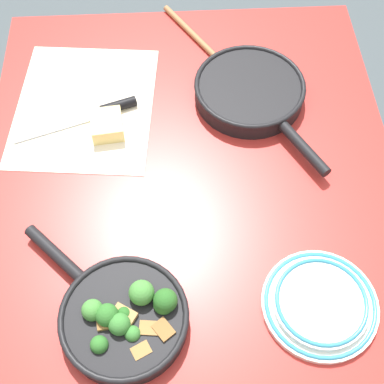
{
  "coord_description": "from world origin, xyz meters",
  "views": [
    {
      "loc": [
        0.59,
        -0.03,
        1.69
      ],
      "look_at": [
        0.0,
        0.0,
        0.75
      ],
      "focal_mm": 50.0,
      "sensor_mm": 36.0,
      "label": 1
    }
  ],
  "objects_px": {
    "grater_knife": "(93,114)",
    "cheese_block": "(107,125)",
    "skillet_eggs": "(250,91)",
    "dinner_plate_stack": "(320,303)",
    "wooden_spoon": "(218,59)",
    "skillet_broccoli": "(124,316)"
  },
  "relations": [
    {
      "from": "grater_knife",
      "to": "cheese_block",
      "type": "height_order",
      "value": "cheese_block"
    },
    {
      "from": "skillet_eggs",
      "to": "dinner_plate_stack",
      "type": "xyz_separation_m",
      "value": [
        0.52,
        0.07,
        -0.01
      ]
    },
    {
      "from": "wooden_spoon",
      "to": "skillet_broccoli",
      "type": "bearing_deg",
      "value": -50.64
    },
    {
      "from": "skillet_eggs",
      "to": "dinner_plate_stack",
      "type": "relative_size",
      "value": 1.76
    },
    {
      "from": "grater_knife",
      "to": "cheese_block",
      "type": "xyz_separation_m",
      "value": [
        0.04,
        0.03,
        0.01
      ]
    },
    {
      "from": "dinner_plate_stack",
      "to": "wooden_spoon",
      "type": "bearing_deg",
      "value": -167.83
    },
    {
      "from": "skillet_broccoli",
      "to": "dinner_plate_stack",
      "type": "distance_m",
      "value": 0.36
    },
    {
      "from": "skillet_broccoli",
      "to": "wooden_spoon",
      "type": "distance_m",
      "value": 0.69
    },
    {
      "from": "skillet_broccoli",
      "to": "grater_knife",
      "type": "distance_m",
      "value": 0.5
    },
    {
      "from": "wooden_spoon",
      "to": "dinner_plate_stack",
      "type": "distance_m",
      "value": 0.66
    },
    {
      "from": "dinner_plate_stack",
      "to": "skillet_broccoli",
      "type": "bearing_deg",
      "value": -88.44
    },
    {
      "from": "skillet_broccoli",
      "to": "dinner_plate_stack",
      "type": "xyz_separation_m",
      "value": [
        -0.01,
        0.36,
        -0.01
      ]
    },
    {
      "from": "wooden_spoon",
      "to": "grater_knife",
      "type": "height_order",
      "value": "grater_knife"
    },
    {
      "from": "grater_knife",
      "to": "dinner_plate_stack",
      "type": "relative_size",
      "value": 1.31
    },
    {
      "from": "cheese_block",
      "to": "skillet_eggs",
      "type": "bearing_deg",
      "value": 103.63
    },
    {
      "from": "wooden_spoon",
      "to": "skillet_eggs",
      "type": "bearing_deg",
      "value": -4.49
    },
    {
      "from": "skillet_broccoli",
      "to": "dinner_plate_stack",
      "type": "height_order",
      "value": "skillet_broccoli"
    },
    {
      "from": "skillet_eggs",
      "to": "cheese_block",
      "type": "xyz_separation_m",
      "value": [
        0.08,
        -0.33,
        -0.01
      ]
    },
    {
      "from": "grater_knife",
      "to": "skillet_broccoli",
      "type": "bearing_deg",
      "value": 80.62
    },
    {
      "from": "wooden_spoon",
      "to": "grater_knife",
      "type": "xyz_separation_m",
      "value": [
        0.16,
        -0.3,
        0.0
      ]
    },
    {
      "from": "skillet_eggs",
      "to": "dinner_plate_stack",
      "type": "height_order",
      "value": "skillet_eggs"
    },
    {
      "from": "grater_knife",
      "to": "dinner_plate_stack",
      "type": "bearing_deg",
      "value": 113.85
    }
  ]
}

